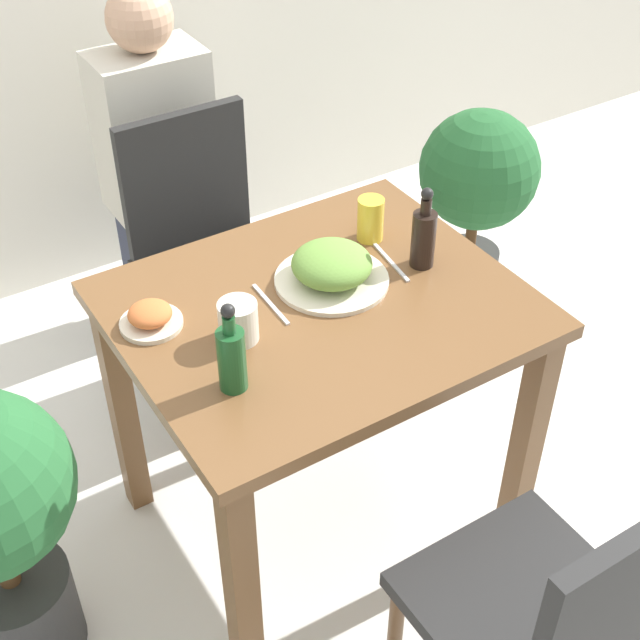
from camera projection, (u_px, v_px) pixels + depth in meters
ground_plane at (320, 517)px, 2.51m from camera, size 16.00×16.00×0.00m
dining_table at (320, 347)px, 2.11m from camera, size 0.91×0.76×0.76m
chair_near at (558, 615)px, 1.70m from camera, size 0.42×0.42×0.88m
chair_far at (207, 246)px, 2.69m from camera, size 0.42×0.42×0.88m
food_plate at (332, 268)px, 2.07m from camera, size 0.27×0.27×0.09m
side_plate at (150, 317)px, 1.95m from camera, size 0.14×0.14×0.05m
drink_cup at (238, 321)px, 1.90m from camera, size 0.09×0.09×0.09m
juice_glass at (370, 219)px, 2.20m from camera, size 0.07×0.07×0.11m
sauce_bottle at (232, 356)px, 1.76m from camera, size 0.06×0.06×0.21m
condiment_bottle at (424, 236)px, 2.10m from camera, size 0.06×0.06×0.21m
fork_utensil at (271, 304)px, 2.02m from camera, size 0.01×0.17×0.00m
spoon_utensil at (389, 260)px, 2.16m from camera, size 0.03×0.19×0.00m
potted_plant_right at (477, 191)px, 2.89m from camera, size 0.39×0.39×0.79m
person_figure at (159, 168)px, 2.88m from camera, size 0.34×0.22×1.17m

